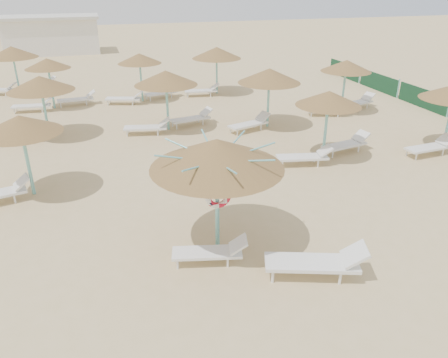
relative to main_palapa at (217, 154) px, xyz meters
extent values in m
plane|color=tan|center=(0.22, -0.35, -2.58)|extent=(120.00, 120.00, 0.00)
cylinder|color=#6DBDBC|center=(0.00, 0.00, -1.34)|extent=(0.11, 0.11, 2.48)
cone|color=olive|center=(0.00, 0.00, 0.01)|extent=(3.31, 3.31, 0.75)
cylinder|color=#6DBDBC|center=(0.00, 0.00, -0.25)|extent=(0.20, 0.20, 0.12)
cylinder|color=#6DBDBC|center=(0.76, 0.00, -0.03)|extent=(1.50, 0.04, 0.38)
cylinder|color=#6DBDBC|center=(0.54, 0.54, -0.03)|extent=(1.09, 1.09, 0.38)
cylinder|color=#6DBDBC|center=(0.00, 0.76, -0.03)|extent=(0.04, 1.50, 0.38)
cylinder|color=#6DBDBC|center=(-0.54, 0.54, -0.03)|extent=(1.09, 1.09, 0.38)
cylinder|color=#6DBDBC|center=(-0.76, 0.00, -0.03)|extent=(1.50, 0.04, 0.38)
cylinder|color=#6DBDBC|center=(-0.54, -0.54, -0.03)|extent=(1.09, 1.09, 0.38)
cylinder|color=#6DBDBC|center=(0.00, -0.76, -0.03)|extent=(0.04, 1.50, 0.38)
cylinder|color=#6DBDBC|center=(0.54, -0.54, -0.03)|extent=(1.09, 1.09, 0.38)
torus|color=red|center=(0.00, -0.10, -1.08)|extent=(0.69, 0.15, 0.69)
cylinder|color=white|center=(-1.23, -0.76, -2.45)|extent=(0.05, 0.05, 0.25)
cylinder|color=white|center=(-1.12, -0.32, -2.45)|extent=(0.05, 0.05, 0.25)
cylinder|color=white|center=(-0.04, -1.04, -2.45)|extent=(0.05, 0.05, 0.25)
cylinder|color=white|center=(0.07, -0.60, -2.45)|extent=(0.05, 0.05, 0.25)
cube|color=white|center=(-0.47, -0.71, -2.29)|extent=(1.80, 0.94, 0.07)
cube|color=white|center=(0.28, -0.88, -2.07)|extent=(0.55, 0.63, 0.33)
cylinder|color=white|center=(0.79, -1.90, -2.42)|extent=(0.07, 0.07, 0.32)
cylinder|color=white|center=(0.97, -1.36, -2.42)|extent=(0.07, 0.07, 0.32)
cylinder|color=white|center=(2.26, -2.40, -2.42)|extent=(0.07, 0.07, 0.32)
cylinder|color=white|center=(2.44, -1.86, -2.42)|extent=(0.07, 0.07, 0.32)
cube|color=white|center=(1.75, -1.93, -2.21)|extent=(2.30, 1.38, 0.09)
cube|color=white|center=(2.68, -2.24, -1.94)|extent=(0.75, 0.83, 0.42)
cylinder|color=#6DBDBC|center=(-4.96, 4.55, -1.43)|extent=(0.11, 0.11, 2.30)
cone|color=olive|center=(-4.96, 4.55, -0.20)|extent=(2.48, 2.48, 0.56)
cylinder|color=#6DBDBC|center=(-4.96, 4.55, -0.43)|extent=(0.20, 0.20, 0.12)
cylinder|color=white|center=(-5.46, 4.04, -2.44)|extent=(0.06, 0.06, 0.28)
cylinder|color=white|center=(-5.58, 4.53, -2.44)|extent=(0.06, 0.06, 0.28)
cube|color=white|center=(-5.23, 4.36, -2.02)|extent=(0.62, 0.70, 0.36)
cylinder|color=#6DBDBC|center=(-4.82, 10.27, -1.43)|extent=(0.11, 0.11, 2.30)
cone|color=olive|center=(-4.82, 10.27, -0.19)|extent=(2.77, 2.77, 0.62)
cylinder|color=#6DBDBC|center=(-4.82, 10.27, -0.43)|extent=(0.20, 0.20, 0.12)
cylinder|color=white|center=(-6.67, 9.51, -2.44)|extent=(0.06, 0.06, 0.28)
cylinder|color=white|center=(-6.74, 10.01, -2.44)|extent=(0.06, 0.06, 0.28)
cylinder|color=white|center=(-5.34, 9.70, -2.44)|extent=(0.06, 0.06, 0.28)
cylinder|color=white|center=(-5.41, 10.20, -2.44)|extent=(0.06, 0.06, 0.28)
cube|color=white|center=(-5.92, 9.87, -2.26)|extent=(1.97, 0.89, 0.08)
cube|color=white|center=(-5.07, 10.00, -2.02)|extent=(0.57, 0.66, 0.36)
cylinder|color=#6DBDBC|center=(-4.84, 15.14, -1.43)|extent=(0.11, 0.11, 2.30)
cone|color=olive|center=(-4.84, 15.14, -0.20)|extent=(2.30, 2.30, 0.52)
cylinder|color=#6DBDBC|center=(-4.84, 15.14, -0.43)|extent=(0.20, 0.20, 0.12)
cylinder|color=white|center=(-6.76, 14.56, -2.44)|extent=(0.06, 0.06, 0.28)
cylinder|color=white|center=(-6.72, 15.06, -2.44)|extent=(0.06, 0.06, 0.28)
cylinder|color=white|center=(-5.41, 14.45, -2.44)|extent=(0.06, 0.06, 0.28)
cylinder|color=white|center=(-5.37, 14.95, -2.44)|extent=(0.06, 0.06, 0.28)
cube|color=white|center=(-5.94, 14.74, -2.26)|extent=(1.95, 0.78, 0.08)
cube|color=white|center=(-5.09, 14.67, -2.02)|extent=(0.53, 0.64, 0.36)
cylinder|color=white|center=(-4.52, 15.13, -2.44)|extent=(0.06, 0.06, 0.28)
cylinder|color=white|center=(-4.56, 15.63, -2.44)|extent=(0.06, 0.06, 0.28)
cylinder|color=white|center=(-3.17, 15.24, -2.44)|extent=(0.06, 0.06, 0.28)
cylinder|color=white|center=(-3.21, 15.74, -2.44)|extent=(0.06, 0.06, 0.28)
cube|color=white|center=(-3.74, 15.44, -2.26)|extent=(1.95, 0.78, 0.08)
cube|color=white|center=(-2.89, 15.52, -2.02)|extent=(0.53, 0.64, 0.36)
cylinder|color=#6DBDBC|center=(0.42, 9.85, -1.43)|extent=(0.11, 0.11, 2.30)
cone|color=olive|center=(0.42, 9.85, -0.19)|extent=(2.82, 2.82, 0.63)
cylinder|color=#6DBDBC|center=(0.42, 9.85, -0.43)|extent=(0.20, 0.20, 0.12)
cylinder|color=white|center=(-1.51, 9.37, -2.44)|extent=(0.06, 0.06, 0.28)
cylinder|color=white|center=(-1.41, 9.86, -2.44)|extent=(0.06, 0.06, 0.28)
cylinder|color=white|center=(-0.19, 9.10, -2.44)|extent=(0.06, 0.06, 0.28)
cylinder|color=white|center=(-0.09, 9.59, -2.44)|extent=(0.06, 0.06, 0.28)
cube|color=white|center=(-0.68, 9.45, -2.26)|extent=(1.99, 0.99, 0.08)
cube|color=white|center=(0.16, 9.28, -2.02)|extent=(0.60, 0.68, 0.36)
cylinder|color=white|center=(0.79, 9.75, -2.44)|extent=(0.06, 0.06, 0.28)
cylinder|color=white|center=(0.69, 10.24, -2.44)|extent=(0.06, 0.06, 0.28)
cylinder|color=white|center=(2.11, 10.02, -2.44)|extent=(0.06, 0.06, 0.28)
cylinder|color=white|center=(2.01, 10.51, -2.44)|extent=(0.06, 0.06, 0.28)
cube|color=white|center=(1.52, 10.15, -2.26)|extent=(1.99, 0.99, 0.08)
cube|color=white|center=(2.36, 10.32, -2.02)|extent=(0.60, 0.68, 0.36)
cylinder|color=#6DBDBC|center=(-0.11, 15.28, -1.43)|extent=(0.11, 0.11, 2.30)
cone|color=olive|center=(-0.11, 15.28, -0.20)|extent=(2.40, 2.40, 0.54)
cylinder|color=#6DBDBC|center=(-0.11, 15.28, -0.43)|extent=(0.20, 0.20, 0.12)
cylinder|color=white|center=(-2.04, 14.87, -2.44)|extent=(0.06, 0.06, 0.28)
cylinder|color=white|center=(-1.90, 15.35, -2.44)|extent=(0.06, 0.06, 0.28)
cylinder|color=white|center=(-0.75, 14.49, -2.44)|extent=(0.06, 0.06, 0.28)
cylinder|color=white|center=(-0.61, 14.96, -2.44)|extent=(0.06, 0.06, 0.28)
cube|color=white|center=(-1.21, 14.88, -2.26)|extent=(2.00, 1.14, 0.08)
cube|color=white|center=(-0.39, 14.64, -2.02)|extent=(0.64, 0.71, 0.36)
cylinder|color=white|center=(0.30, 15.11, -2.44)|extent=(0.06, 0.06, 0.28)
cylinder|color=white|center=(0.16, 15.59, -2.44)|extent=(0.06, 0.06, 0.28)
cylinder|color=white|center=(1.59, 15.50, -2.44)|extent=(0.06, 0.06, 0.28)
cylinder|color=white|center=(1.45, 15.98, -2.44)|extent=(0.06, 0.06, 0.28)
cube|color=white|center=(0.99, 15.58, -2.26)|extent=(2.00, 1.14, 0.08)
cube|color=white|center=(1.81, 15.82, -2.02)|extent=(0.64, 0.71, 0.36)
cylinder|color=#6DBDBC|center=(5.60, 4.65, -1.43)|extent=(0.11, 0.11, 2.30)
cone|color=olive|center=(5.60, 4.65, -0.20)|extent=(2.44, 2.44, 0.55)
cylinder|color=#6DBDBC|center=(5.60, 4.65, -0.43)|extent=(0.20, 0.20, 0.12)
cylinder|color=white|center=(3.67, 4.16, -2.44)|extent=(0.06, 0.06, 0.28)
cylinder|color=white|center=(3.77, 4.65, -2.44)|extent=(0.06, 0.06, 0.28)
cylinder|color=white|center=(4.99, 3.89, -2.44)|extent=(0.06, 0.06, 0.28)
cylinder|color=white|center=(5.09, 4.38, -2.44)|extent=(0.06, 0.06, 0.28)
cube|color=white|center=(4.50, 4.25, -2.26)|extent=(1.98, 0.98, 0.08)
cube|color=white|center=(5.34, 4.08, -2.02)|extent=(0.59, 0.68, 0.36)
cylinder|color=white|center=(5.97, 4.54, -2.44)|extent=(0.06, 0.06, 0.28)
cylinder|color=white|center=(5.87, 5.03, -2.44)|extent=(0.06, 0.06, 0.28)
cylinder|color=white|center=(7.29, 4.81, -2.44)|extent=(0.06, 0.06, 0.28)
cylinder|color=white|center=(7.19, 5.30, -2.44)|extent=(0.06, 0.06, 0.28)
cube|color=white|center=(6.70, 4.95, -2.26)|extent=(1.98, 0.98, 0.08)
cube|color=white|center=(7.54, 5.11, -2.02)|extent=(0.59, 0.68, 0.36)
cylinder|color=#6DBDBC|center=(4.99, 8.96, -1.43)|extent=(0.11, 0.11, 2.30)
cone|color=olive|center=(4.99, 8.96, -0.18)|extent=(2.86, 2.86, 0.64)
cylinder|color=#6DBDBC|center=(4.99, 8.96, -0.43)|extent=(0.20, 0.20, 0.12)
cylinder|color=white|center=(3.20, 8.08, -2.44)|extent=(0.06, 0.06, 0.28)
cylinder|color=white|center=(3.05, 8.55, -2.44)|extent=(0.06, 0.06, 0.28)
cylinder|color=white|center=(4.49, 8.50, -2.44)|extent=(0.06, 0.06, 0.28)
cylinder|color=white|center=(4.33, 8.97, -2.44)|extent=(0.06, 0.06, 0.28)
cube|color=white|center=(3.89, 8.56, -2.26)|extent=(2.00, 1.18, 0.08)
cube|color=white|center=(4.69, 8.83, -2.02)|extent=(0.65, 0.72, 0.36)
cylinder|color=#6DBDBC|center=(4.44, 15.83, -1.43)|extent=(0.11, 0.11, 2.30)
cone|color=olive|center=(4.44, 15.83, -0.18)|extent=(2.89, 2.89, 0.65)
cylinder|color=#6DBDBC|center=(4.44, 15.83, -0.43)|extent=(0.20, 0.20, 0.12)
cylinder|color=white|center=(2.52, 15.29, -2.44)|extent=(0.06, 0.06, 0.28)
cylinder|color=white|center=(2.58, 15.79, -2.44)|extent=(0.06, 0.06, 0.28)
cylinder|color=white|center=(3.86, 15.12, -2.44)|extent=(0.06, 0.06, 0.28)
cylinder|color=white|center=(3.92, 15.61, -2.44)|extent=(0.06, 0.06, 0.28)
cube|color=white|center=(3.34, 15.43, -2.26)|extent=(1.96, 0.86, 0.08)
cube|color=white|center=(4.19, 15.33, -2.02)|extent=(0.56, 0.66, 0.36)
cylinder|color=#6DBDBC|center=(10.82, 4.12, -1.43)|extent=(0.11, 0.11, 2.30)
cylinder|color=white|center=(8.94, 3.41, -2.44)|extent=(0.06, 0.06, 0.28)
cylinder|color=white|center=(8.90, 3.91, -2.44)|extent=(0.06, 0.06, 0.28)
cylinder|color=white|center=(10.29, 3.52, -2.44)|extent=(0.06, 0.06, 0.28)
cylinder|color=white|center=(10.24, 4.02, -2.44)|extent=(0.06, 0.06, 0.28)
cube|color=white|center=(9.72, 3.72, -2.26)|extent=(1.95, 0.78, 0.08)
cube|color=white|center=(10.56, 3.80, -2.02)|extent=(0.53, 0.64, 0.36)
cylinder|color=#6DBDBC|center=(9.61, 10.12, -1.43)|extent=(0.11, 0.11, 2.30)
cone|color=olive|center=(9.61, 10.12, -0.20)|extent=(2.52, 2.52, 0.57)
cylinder|color=#6DBDBC|center=(9.61, 10.12, -0.43)|extent=(0.20, 0.20, 0.12)
cylinder|color=white|center=(7.67, 9.72, -2.44)|extent=(0.06, 0.06, 0.28)
cylinder|color=white|center=(7.81, 10.20, -2.44)|extent=(0.06, 0.06, 0.28)
cylinder|color=white|center=(8.96, 9.32, -2.44)|extent=(0.06, 0.06, 0.28)
cylinder|color=white|center=(9.11, 9.80, -2.44)|extent=(0.06, 0.06, 0.28)
cube|color=white|center=(8.51, 9.72, -2.26)|extent=(2.00, 1.15, 0.08)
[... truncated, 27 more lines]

